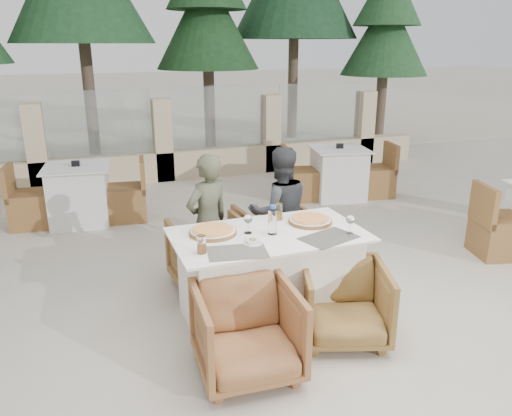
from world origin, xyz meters
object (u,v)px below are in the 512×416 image
object	(u,v)px
pizza_right	(310,220)
armchair_far_left	(211,255)
olive_dish	(253,241)
diner_left	(208,222)
armchair_far_right	(273,235)
wine_glass_centre	(248,223)
bg_table_a	(79,195)
pizza_left	(213,231)
armchair_near_left	(247,332)
wine_glass_corner	(350,223)
beer_glass_left	(202,244)
bg_table_b	(338,173)
diner_right	(280,212)
water_bottle	(272,220)
armchair_near_right	(344,303)
dining_table	(268,275)
beer_glass_right	(278,212)

from	to	relation	value
pizza_right	armchair_far_left	world-z (taller)	pizza_right
olive_dish	diner_left	size ratio (longest dim) A/B	0.08
armchair_far_right	wine_glass_centre	bearing A→B (deg)	52.26
armchair_far_left	bg_table_a	size ratio (longest dim) A/B	0.45
pizza_left	armchair_far_right	world-z (taller)	pizza_left
armchair_far_left	diner_left	world-z (taller)	diner_left
armchair_far_right	armchair_near_left	xyz separation A→B (m)	(-0.89, -1.69, 0.01)
wine_glass_corner	diner_left	bearing A→B (deg)	133.87
wine_glass_corner	beer_glass_left	size ratio (longest dim) A/B	1.31
pizza_right	bg_table_b	distance (m)	3.41
bg_table_b	armchair_near_left	bearing A→B (deg)	-115.57
pizza_left	diner_right	bearing A→B (deg)	35.24
wine_glass_centre	bg_table_b	world-z (taller)	wine_glass_centre
wine_glass_corner	diner_left	xyz separation A→B (m)	(-0.95, 0.99, -0.20)
wine_glass_corner	pizza_right	bearing A→B (deg)	117.48
olive_dish	armchair_far_right	world-z (taller)	olive_dish
water_bottle	diner_left	xyz separation A→B (m)	(-0.35, 0.76, -0.24)
wine_glass_centre	diner_right	world-z (taller)	diner_right
water_bottle	bg_table_b	size ratio (longest dim) A/B	0.15
diner_right	olive_dish	bearing A→B (deg)	63.20
armchair_far_left	bg_table_a	world-z (taller)	bg_table_a
olive_dish	armchair_near_right	xyz separation A→B (m)	(0.64, -0.37, -0.48)
wine_glass_centre	armchair_near_right	bearing A→B (deg)	-45.08
wine_glass_corner	olive_dish	bearing A→B (deg)	174.68
dining_table	armchair_far_left	bearing A→B (deg)	113.94
pizza_left	wine_glass_centre	world-z (taller)	wine_glass_centre
pizza_left	armchair_near_left	distance (m)	0.95
pizza_left	bg_table_b	world-z (taller)	pizza_left
beer_glass_left	diner_left	size ratio (longest dim) A/B	0.11
wine_glass_corner	beer_glass_right	world-z (taller)	wine_glass_corner
armchair_far_right	beer_glass_left	bearing A→B (deg)	43.50
beer_glass_left	beer_glass_right	size ratio (longest dim) A/B	0.95
pizza_left	bg_table_b	distance (m)	3.94
armchair_far_right	armchair_far_left	bearing A→B (deg)	16.49
pizza_right	armchair_far_left	distance (m)	1.06
wine_glass_corner	armchair_far_right	xyz separation A→B (m)	(-0.17, 1.25, -0.54)
armchair_near_right	bg_table_b	bearing A→B (deg)	80.56
wine_glass_corner	bg_table_a	xyz separation A→B (m)	(-2.06, 3.34, -0.48)
armchair_near_left	diner_left	size ratio (longest dim) A/B	0.55
dining_table	beer_glass_right	size ratio (longest dim) A/B	10.77
bg_table_b	water_bottle	bearing A→B (deg)	-116.17
olive_dish	pizza_right	bearing A→B (deg)	23.57
water_bottle	beer_glass_right	xyz separation A→B (m)	(0.19, 0.31, -0.05)
diner_right	pizza_left	bearing A→B (deg)	42.64
armchair_far_left	wine_glass_corner	bearing A→B (deg)	130.86
wine_glass_corner	armchair_near_left	bearing A→B (deg)	-157.49
wine_glass_corner	bg_table_b	world-z (taller)	wine_glass_corner
water_bottle	armchair_far_right	xyz separation A→B (m)	(0.43, 1.02, -0.57)
diner_right	armchair_far_left	bearing A→B (deg)	11.60
beer_glass_left	diner_right	xyz separation A→B (m)	(1.05, 0.96, -0.18)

